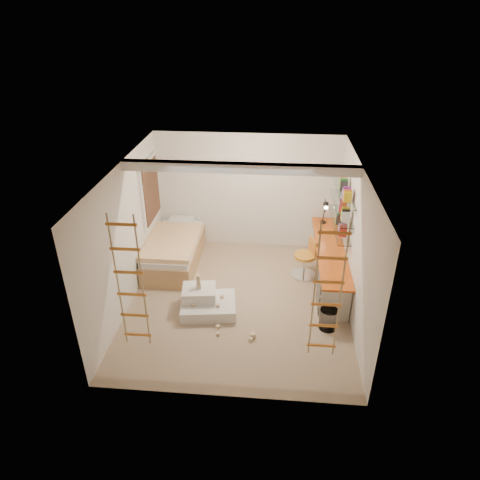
# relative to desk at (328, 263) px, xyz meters

# --- Properties ---
(floor) EXTENTS (4.50, 4.50, 0.00)m
(floor) POSITION_rel_desk_xyz_m (-1.72, -0.86, -0.40)
(floor) COLOR tan
(floor) RESTS_ON ground
(ceiling_beam) EXTENTS (4.00, 0.18, 0.16)m
(ceiling_beam) POSITION_rel_desk_xyz_m (-1.72, -0.56, 2.12)
(ceiling_beam) COLOR white
(ceiling_beam) RESTS_ON ceiling
(window_frame) EXTENTS (0.06, 1.15, 1.35)m
(window_frame) POSITION_rel_desk_xyz_m (-3.69, 0.64, 1.15)
(window_frame) COLOR white
(window_frame) RESTS_ON wall_left
(window_blind) EXTENTS (0.02, 1.00, 1.20)m
(window_blind) POSITION_rel_desk_xyz_m (-3.65, 0.64, 1.15)
(window_blind) COLOR #4C2D1E
(window_blind) RESTS_ON window_frame
(rope_ladder_left) EXTENTS (0.41, 0.04, 2.13)m
(rope_ladder_left) POSITION_rel_desk_xyz_m (-3.07, -2.61, 1.11)
(rope_ladder_left) COLOR orange
(rope_ladder_left) RESTS_ON ceiling
(rope_ladder_right) EXTENTS (0.41, 0.04, 2.13)m
(rope_ladder_right) POSITION_rel_desk_xyz_m (-0.37, -2.61, 1.11)
(rope_ladder_right) COLOR orange
(rope_ladder_right) RESTS_ON ceiling
(waste_bin) EXTENTS (0.31, 0.31, 0.38)m
(waste_bin) POSITION_rel_desk_xyz_m (-0.12, -1.49, -0.21)
(waste_bin) COLOR white
(waste_bin) RESTS_ON floor
(desk) EXTENTS (0.56, 2.80, 0.75)m
(desk) POSITION_rel_desk_xyz_m (0.00, 0.00, 0.00)
(desk) COLOR #CE5718
(desk) RESTS_ON floor
(shelves) EXTENTS (0.25, 1.80, 0.71)m
(shelves) POSITION_rel_desk_xyz_m (0.15, 0.27, 1.10)
(shelves) COLOR white
(shelves) RESTS_ON wall_right
(bed) EXTENTS (1.02, 2.00, 0.69)m
(bed) POSITION_rel_desk_xyz_m (-3.20, 0.36, -0.07)
(bed) COLOR #AD7F51
(bed) RESTS_ON floor
(task_lamp) EXTENTS (0.14, 0.36, 0.57)m
(task_lamp) POSITION_rel_desk_xyz_m (-0.05, 0.96, 0.73)
(task_lamp) COLOR black
(task_lamp) RESTS_ON desk
(swivel_chair) EXTENTS (0.64, 0.64, 0.83)m
(swivel_chair) POSITION_rel_desk_xyz_m (-0.44, 0.11, -0.10)
(swivel_chair) COLOR orange
(swivel_chair) RESTS_ON floor
(play_platform) EXTENTS (1.06, 0.88, 0.43)m
(play_platform) POSITION_rel_desk_xyz_m (-2.29, -1.18, -0.23)
(play_platform) COLOR silver
(play_platform) RESTS_ON floor
(toy_blocks) EXTENTS (1.15, 0.92, 0.70)m
(toy_blocks) POSITION_rel_desk_xyz_m (-2.07, -1.44, -0.13)
(toy_blocks) COLOR #CCB284
(toy_blocks) RESTS_ON floor
(books) EXTENTS (0.14, 0.70, 0.92)m
(books) POSITION_rel_desk_xyz_m (0.15, 0.27, 1.25)
(books) COLOR red
(books) RESTS_ON shelves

